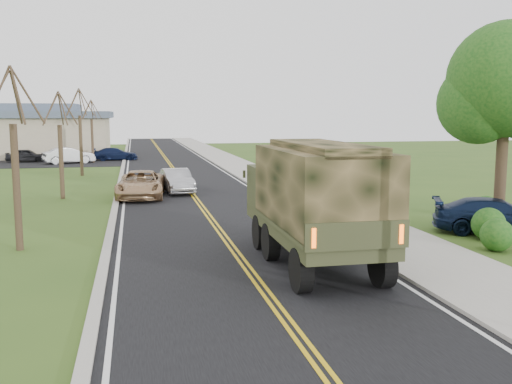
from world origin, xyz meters
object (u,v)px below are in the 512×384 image
object	(u,v)px
pickup_navy	(496,216)
military_truck	(314,195)
suv_champagne	(141,184)
sedan_silver	(177,181)

from	to	relation	value
pickup_navy	military_truck	bearing A→B (deg)	134.45
suv_champagne	sedan_silver	world-z (taller)	suv_champagne
suv_champagne	sedan_silver	xyz separation A→B (m)	(2.06, 1.64, -0.04)
pickup_navy	suv_champagne	bearing A→B (deg)	71.11
pickup_navy	sedan_silver	bearing A→B (deg)	62.74
military_truck	pickup_navy	xyz separation A→B (m)	(8.21, 2.93, -1.45)
suv_champagne	pickup_navy	xyz separation A→B (m)	(13.09, -12.50, -0.06)
suv_champagne	pickup_navy	world-z (taller)	suv_champagne
sedan_silver	pickup_navy	distance (m)	17.93
military_truck	pickup_navy	bearing A→B (deg)	19.89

